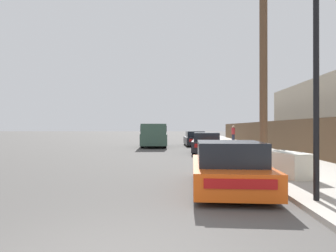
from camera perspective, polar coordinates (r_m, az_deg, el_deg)
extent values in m
cube|color=#ADA89E|center=(27.20, 12.44, -3.56)|extent=(4.20, 63.00, 0.12)
cube|color=silver|center=(10.20, 21.84, -6.81)|extent=(1.14, 1.96, 0.72)
cube|color=white|center=(10.17, 21.84, -4.70)|extent=(1.09, 1.88, 0.03)
cube|color=#333335|center=(10.75, 21.12, -4.31)|extent=(0.08, 0.20, 0.02)
cube|color=gray|center=(10.41, 20.97, -4.49)|extent=(0.74, 0.24, 0.01)
cube|color=gray|center=(9.93, 22.69, -4.70)|extent=(0.74, 0.24, 0.01)
cube|color=#E05114|center=(8.28, 11.31, -8.74)|extent=(1.98, 4.23, 0.57)
cube|color=black|center=(7.84, 11.63, -5.01)|extent=(1.65, 2.05, 0.57)
cube|color=#B21414|center=(6.21, 13.60, -10.69)|extent=(1.45, 0.07, 0.20)
cylinder|color=black|center=(9.52, 5.52, -8.29)|extent=(0.22, 0.65, 0.64)
cylinder|color=black|center=(9.68, 15.21, -8.15)|extent=(0.22, 0.65, 0.64)
cylinder|color=black|center=(6.97, 5.84, -11.29)|extent=(0.22, 0.65, 0.64)
cylinder|color=black|center=(7.18, 19.06, -10.94)|extent=(0.22, 0.65, 0.64)
cube|color=black|center=(19.38, 7.35, -3.71)|extent=(2.08, 4.19, 0.65)
cube|color=black|center=(19.19, 7.35, -2.02)|extent=(1.71, 2.39, 0.51)
cube|color=#B21414|center=(17.32, 7.40, -3.76)|extent=(1.41, 0.13, 0.23)
cylinder|color=black|center=(20.66, 5.15, -3.89)|extent=(0.24, 0.66, 0.65)
cylinder|color=black|center=(20.67, 9.50, -3.89)|extent=(0.24, 0.66, 0.65)
cylinder|color=black|center=(18.14, 4.90, -4.41)|extent=(0.24, 0.66, 0.65)
cylinder|color=black|center=(18.15, 9.86, -4.41)|extent=(0.24, 0.66, 0.65)
cube|color=black|center=(26.69, 5.09, -2.77)|extent=(1.98, 4.29, 0.64)
cube|color=black|center=(26.50, 5.13, -1.54)|extent=(1.62, 2.44, 0.51)
cube|color=#B21414|center=(24.59, 5.60, -2.72)|extent=(1.33, 0.12, 0.23)
cylinder|color=black|center=(27.92, 3.32, -2.97)|extent=(0.24, 0.63, 0.61)
cylinder|color=black|center=(28.06, 6.30, -2.95)|extent=(0.24, 0.63, 0.61)
cylinder|color=black|center=(25.34, 3.75, -3.25)|extent=(0.24, 0.63, 0.61)
cylinder|color=black|center=(25.50, 7.03, -3.23)|extent=(0.24, 0.63, 0.61)
cube|color=#385647|center=(25.20, -2.69, -2.46)|extent=(2.54, 5.74, 0.89)
cube|color=#385647|center=(23.65, -2.74, -0.57)|extent=(2.15, 2.67, 0.81)
cube|color=black|center=(23.65, -2.74, -0.51)|extent=(2.19, 2.62, 0.44)
cylinder|color=black|center=(23.49, -0.61, -3.18)|extent=(0.33, 0.89, 0.87)
cylinder|color=black|center=(23.51, -4.88, -3.18)|extent=(0.33, 0.89, 0.87)
cylinder|color=black|center=(26.94, -0.79, -2.80)|extent=(0.33, 0.89, 0.87)
cylinder|color=black|center=(26.97, -4.51, -2.80)|extent=(0.33, 0.89, 0.87)
cylinder|color=brown|center=(12.49, 17.72, 13.31)|extent=(0.30, 0.30, 8.91)
cylinder|color=black|center=(7.06, 26.39, 5.65)|extent=(0.12, 0.12, 4.51)
cube|color=brown|center=(25.48, 17.56, -1.43)|extent=(0.08, 42.10, 1.97)
cylinder|color=#282D42|center=(30.48, 12.32, -2.32)|extent=(0.28, 0.28, 0.81)
cylinder|color=#B72D33|center=(30.47, 12.32, -0.96)|extent=(0.34, 0.34, 0.64)
sphere|color=#DBB293|center=(30.46, 12.32, -0.13)|extent=(0.24, 0.24, 0.24)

